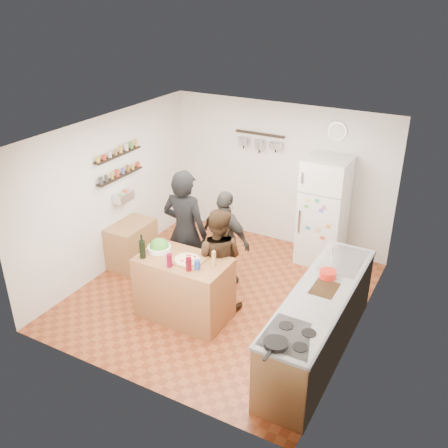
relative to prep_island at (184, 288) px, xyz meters
The scene contains 26 objects.
room_shell 1.35m from the prep_island, 79.35° to the left, with size 4.20×4.20×4.20m.
prep_island is the anchor object (origin of this frame).
pizza_board 0.47m from the prep_island, 14.04° to the right, with size 0.42×0.34×0.02m, color olive.
pizza 0.49m from the prep_island, 14.04° to the right, with size 0.34×0.34×0.02m, color beige.
salad_bowl 0.65m from the prep_island, behind, with size 0.33×0.33×0.07m, color white.
wine_bottle 0.80m from the prep_island, 156.25° to the right, with size 0.08×0.08×0.25m, color black.
wine_glass_near 0.60m from the prep_island, 101.77° to the right, with size 0.07×0.07×0.18m, color #5B071D.
wine_glass_far 0.62m from the prep_island, 42.27° to the right, with size 0.07×0.07×0.18m, color #510710.
pepper_mill 0.71m from the prep_island, ahead, with size 0.06×0.06×0.18m, color #B08749.
salt_canister 0.61m from the prep_island, 21.80° to the right, with size 0.08×0.08×0.13m, color navy.
person_left 0.87m from the prep_island, 120.12° to the left, with size 0.70×0.46×1.92m, color black.
person_center 0.61m from the prep_island, 56.94° to the left, with size 0.74×0.58×1.53m, color black.
person_back 1.06m from the prep_island, 84.35° to the left, with size 0.90×0.38×1.54m, color #302E2A.
counter_run 1.91m from the prep_island, ahead, with size 0.63×2.63×0.90m, color #9E7042.
stove_top 2.12m from the prep_island, 23.30° to the right, with size 0.60×0.62×0.02m, color white.
skillet 2.14m from the prep_island, 30.00° to the right, with size 0.26×0.26×0.05m, color black.
sink 2.19m from the prep_island, 27.30° to the left, with size 0.50×0.80×0.03m, color silver.
cutting_board 1.97m from the prep_island, ahead, with size 0.30×0.40×0.02m, color #956336.
red_bowl 1.98m from the prep_island, 14.70° to the left, with size 0.21×0.21×0.09m, color red.
fridge 2.73m from the prep_island, 64.67° to the left, with size 0.70×0.68×1.80m, color white.
wall_clock 3.44m from the prep_island, 67.37° to the left, with size 0.30×0.30×0.03m, color silver.
spice_shelf_lower 2.20m from the prep_island, 152.99° to the left, with size 0.12×1.00×0.03m, color black.
spice_shelf_upper 2.39m from the prep_island, 152.99° to the left, with size 0.12×1.00×0.03m, color black.
produce_basket 2.04m from the prep_island, 152.58° to the left, with size 0.18×0.35×0.14m, color silver.
side_table 1.73m from the prep_island, 152.74° to the left, with size 0.50×0.80×0.73m, color #AC7448.
pot_rack 3.07m from the prep_island, 93.18° to the left, with size 0.90×0.04×0.04m, color black.
Camera 1 is at (3.07, -5.51, 4.27)m, focal length 40.00 mm.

